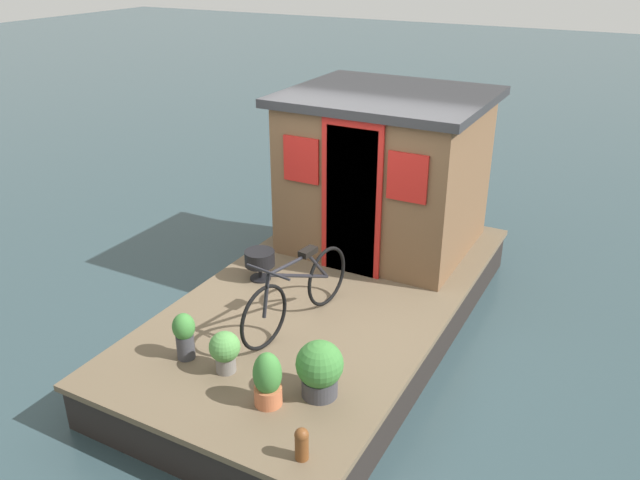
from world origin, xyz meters
TOP-DOWN VIEW (x-y plane):
  - ground_plane at (0.00, 0.00)m, footprint 60.00×60.00m
  - houseboat_deck at (0.00, 0.00)m, footprint 5.13×2.65m
  - houseboat_cabin at (1.45, 0.00)m, footprint 2.04×2.30m
  - bicycle at (-0.72, -0.03)m, footprint 1.62×0.50m
  - potted_plant_fern at (-1.70, 0.58)m, footprint 0.21×0.21m
  - potted_plant_succulent at (-1.89, -0.43)m, footprint 0.24×0.24m
  - potted_plant_lavender at (-1.59, -0.74)m, footprint 0.40×0.40m
  - potted_plant_thyme at (-1.69, 0.14)m, footprint 0.28×0.28m
  - charcoal_grill at (-0.10, 0.81)m, footprint 0.34×0.34m
  - mooring_bollard at (-2.30, -0.98)m, footprint 0.11×0.11m

SIDE VIEW (x-z plane):
  - ground_plane at x=0.00m, z-range 0.00..0.00m
  - houseboat_deck at x=0.00m, z-range 0.00..0.50m
  - mooring_bollard at x=-2.30m, z-range 0.51..0.78m
  - potted_plant_thyme at x=-1.69m, z-range 0.53..0.92m
  - potted_plant_succulent at x=-1.89m, z-range 0.49..0.98m
  - charcoal_grill at x=-0.10m, z-range 0.57..0.92m
  - potted_plant_fern at x=-1.70m, z-range 0.52..0.98m
  - potted_plant_lavender at x=-1.59m, z-range 0.51..1.02m
  - bicycle at x=-0.72m, z-range 0.48..1.25m
  - houseboat_cabin at x=1.45m, z-range 0.51..2.40m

